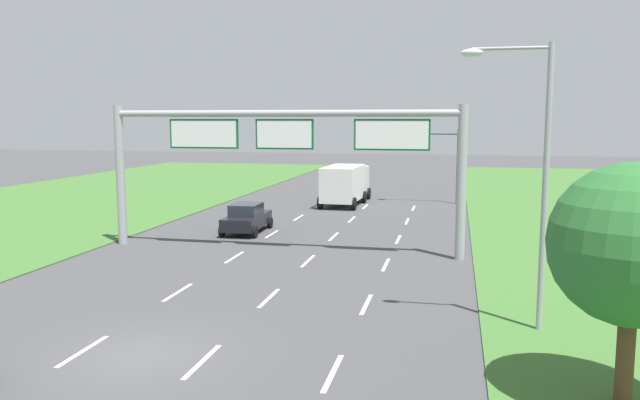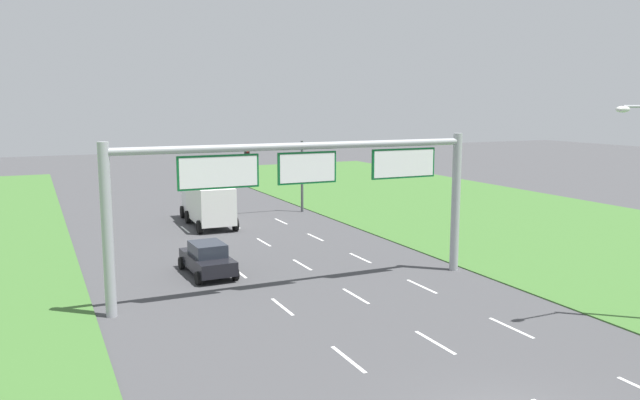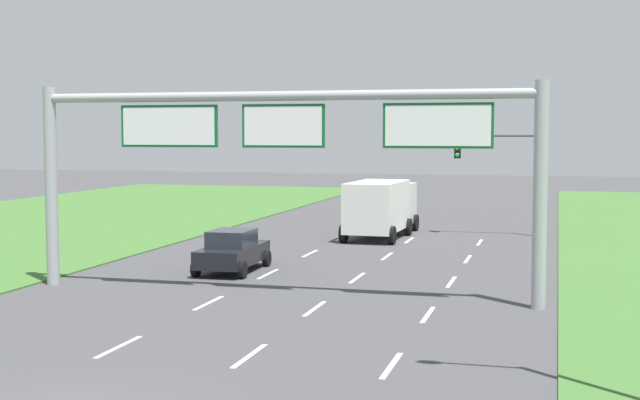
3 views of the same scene
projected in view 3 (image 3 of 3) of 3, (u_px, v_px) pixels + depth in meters
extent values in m
cube|color=white|center=(119.00, 347.00, 22.52)|extent=(0.14, 2.40, 0.01)
cube|color=white|center=(209.00, 303.00, 28.29)|extent=(0.14, 2.40, 0.01)
cube|color=white|center=(268.00, 274.00, 34.07)|extent=(0.14, 2.40, 0.01)
cube|color=white|center=(310.00, 253.00, 39.85)|extent=(0.14, 2.40, 0.01)
cube|color=white|center=(342.00, 238.00, 45.63)|extent=(0.14, 2.40, 0.01)
cube|color=white|center=(249.00, 356.00, 21.61)|extent=(0.14, 2.40, 0.01)
cube|color=white|center=(315.00, 308.00, 27.39)|extent=(0.14, 2.40, 0.01)
cube|color=white|center=(357.00, 278.00, 33.17)|extent=(0.14, 2.40, 0.01)
cube|color=white|center=(387.00, 256.00, 38.95)|extent=(0.14, 2.40, 0.01)
cube|color=white|center=(409.00, 240.00, 44.73)|extent=(0.14, 2.40, 0.01)
cube|color=white|center=(392.00, 365.00, 20.71)|extent=(0.14, 2.40, 0.01)
cube|color=white|center=(428.00, 314.00, 26.49)|extent=(0.14, 2.40, 0.01)
cube|color=white|center=(451.00, 282.00, 32.27)|extent=(0.14, 2.40, 0.01)
cube|color=white|center=(468.00, 259.00, 38.05)|extent=(0.14, 2.40, 0.01)
cube|color=white|center=(480.00, 242.00, 43.83)|extent=(0.14, 2.40, 0.01)
cube|color=black|center=(233.00, 255.00, 34.68)|extent=(1.91, 4.29, 0.68)
cube|color=#232833|center=(232.00, 238.00, 34.54)|extent=(1.57, 2.05, 0.64)
cylinder|color=black|center=(224.00, 257.00, 36.43)|extent=(0.24, 0.65, 0.64)
cylinder|color=black|center=(267.00, 258.00, 36.01)|extent=(0.24, 0.65, 0.64)
cylinder|color=black|center=(196.00, 268.00, 33.39)|extent=(0.24, 0.65, 0.64)
cylinder|color=black|center=(242.00, 270.00, 32.97)|extent=(0.24, 0.65, 0.64)
cube|color=silver|center=(393.00, 203.00, 48.79)|extent=(2.27, 2.18, 2.20)
cube|color=silver|center=(377.00, 206.00, 45.15)|extent=(2.55, 5.30, 2.47)
cylinder|color=black|center=(375.00, 221.00, 49.68)|extent=(0.31, 0.91, 0.90)
cylinder|color=black|center=(415.00, 223.00, 49.01)|extent=(0.31, 0.91, 0.90)
cylinder|color=black|center=(364.00, 226.00, 47.51)|extent=(0.31, 0.91, 0.90)
cylinder|color=black|center=(408.00, 227.00, 46.80)|extent=(0.31, 0.91, 0.90)
cylinder|color=black|center=(344.00, 234.00, 43.68)|extent=(0.31, 0.91, 0.90)
cylinder|color=black|center=(392.00, 235.00, 42.97)|extent=(0.31, 0.91, 0.90)
cylinder|color=#9EA0A5|center=(51.00, 187.00, 31.45)|extent=(0.44, 0.44, 7.00)
cylinder|color=#9EA0A5|center=(540.00, 195.00, 27.12)|extent=(0.44, 0.44, 7.00)
cylinder|color=#9EA0A5|center=(277.00, 96.00, 29.05)|extent=(16.80, 0.32, 0.32)
cube|color=#0C5B28|center=(169.00, 126.00, 30.12)|extent=(3.50, 0.12, 1.43)
cube|color=white|center=(168.00, 126.00, 30.06)|extent=(3.34, 0.01, 1.27)
cube|color=#0C5B28|center=(283.00, 126.00, 29.07)|extent=(2.81, 0.12, 1.43)
cube|color=white|center=(283.00, 126.00, 29.01)|extent=(2.65, 0.01, 1.27)
cube|color=#0C5B28|center=(438.00, 126.00, 27.77)|extent=(3.46, 0.12, 1.43)
cube|color=white|center=(437.00, 126.00, 27.71)|extent=(3.30, 0.01, 1.27)
cylinder|color=#47494F|center=(545.00, 183.00, 45.86)|extent=(0.20, 0.20, 5.60)
cylinder|color=#47494F|center=(501.00, 136.00, 46.25)|extent=(4.50, 0.14, 0.14)
cube|color=black|center=(458.00, 148.00, 46.88)|extent=(0.32, 0.36, 1.10)
sphere|color=red|center=(457.00, 141.00, 46.66)|extent=(0.22, 0.22, 0.22)
sphere|color=orange|center=(457.00, 148.00, 46.69)|extent=(0.22, 0.22, 0.22)
sphere|color=green|center=(457.00, 155.00, 46.72)|extent=(0.22, 0.22, 0.22)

